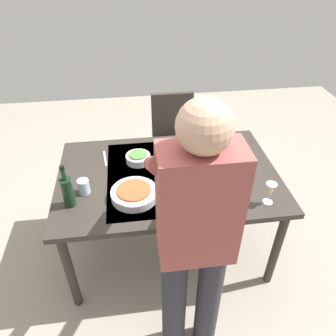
% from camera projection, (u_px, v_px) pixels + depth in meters
% --- Properties ---
extents(ground_plane, '(6.00, 6.00, 0.00)m').
position_uv_depth(ground_plane, '(168.00, 244.00, 2.73)').
color(ground_plane, '#9E9384').
extents(dining_table, '(1.55, 1.01, 0.76)m').
position_uv_depth(dining_table, '(168.00, 181.00, 2.32)').
color(dining_table, '#332D28').
rests_on(dining_table, ground_plane).
extents(chair_near, '(0.40, 0.40, 0.91)m').
position_uv_depth(chair_near, '(174.00, 135.00, 3.13)').
color(chair_near, black).
rests_on(chair_near, ground_plane).
extents(person_server, '(0.42, 0.61, 1.69)m').
position_uv_depth(person_server, '(195.00, 237.00, 1.55)').
color(person_server, '#2D2D38').
rests_on(person_server, ground_plane).
extents(wine_bottle, '(0.07, 0.07, 0.30)m').
position_uv_depth(wine_bottle, '(67.00, 191.00, 1.96)').
color(wine_bottle, black).
rests_on(wine_bottle, dining_table).
extents(wine_glass_left, '(0.07, 0.07, 0.15)m').
position_uv_depth(wine_glass_left, '(270.00, 190.00, 1.98)').
color(wine_glass_left, white).
rests_on(wine_glass_left, dining_table).
extents(water_cup_near_left, '(0.07, 0.07, 0.10)m').
position_uv_depth(water_cup_near_left, '(84.00, 187.00, 2.09)').
color(water_cup_near_left, silver).
rests_on(water_cup_near_left, dining_table).
extents(water_cup_near_right, '(0.07, 0.07, 0.10)m').
position_uv_depth(water_cup_near_right, '(170.00, 208.00, 1.93)').
color(water_cup_near_right, silver).
rests_on(water_cup_near_right, dining_table).
extents(water_cup_far_left, '(0.08, 0.08, 0.10)m').
position_uv_depth(water_cup_far_left, '(228.00, 187.00, 2.08)').
color(water_cup_far_left, silver).
rests_on(water_cup_far_left, dining_table).
extents(serving_bowl_pasta, '(0.30, 0.30, 0.07)m').
position_uv_depth(serving_bowl_pasta, '(134.00, 193.00, 2.06)').
color(serving_bowl_pasta, silver).
rests_on(serving_bowl_pasta, dining_table).
extents(side_bowl_salad, '(0.18, 0.18, 0.07)m').
position_uv_depth(side_bowl_salad, '(138.00, 158.00, 2.37)').
color(side_bowl_salad, silver).
rests_on(side_bowl_salad, dining_table).
extents(dinner_plate_near, '(0.23, 0.23, 0.01)m').
position_uv_depth(dinner_plate_near, '(196.00, 166.00, 2.34)').
color(dinner_plate_near, silver).
rests_on(dinner_plate_near, dining_table).
extents(dinner_plate_far, '(0.23, 0.23, 0.01)m').
position_uv_depth(dinner_plate_far, '(239.00, 169.00, 2.31)').
color(dinner_plate_far, silver).
rests_on(dinner_plate_far, dining_table).
extents(table_knife, '(0.04, 0.20, 0.00)m').
position_uv_depth(table_knife, '(105.00, 158.00, 2.42)').
color(table_knife, silver).
rests_on(table_knife, dining_table).
extents(table_fork, '(0.06, 0.18, 0.00)m').
position_uv_depth(table_fork, '(189.00, 187.00, 2.15)').
color(table_fork, silver).
rests_on(table_fork, dining_table).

